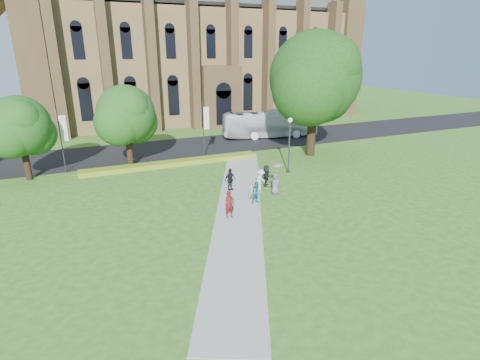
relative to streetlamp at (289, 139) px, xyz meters
name	(u,v)px	position (x,y,z in m)	size (l,w,h in m)	color
ground	(245,210)	(-7.50, -6.50, -3.30)	(160.00, 160.00, 0.00)	#34621D
road	(176,148)	(-7.50, 13.50, -3.29)	(160.00, 10.00, 0.02)	black
footpath	(239,205)	(-7.50, -5.50, -3.28)	(3.20, 30.00, 0.04)	#B2B2A8
flower_hedge	(173,163)	(-9.50, 6.70, -3.07)	(18.00, 1.40, 0.45)	#ACAD22
cathedral	(201,38)	(2.50, 33.23, 9.69)	(52.60, 18.25, 28.00)	olive
streetlamp	(289,139)	(0.00, 0.00, 0.00)	(0.44, 0.44, 5.24)	#38383D
large_tree	(315,78)	(5.50, 4.50, 5.07)	(9.60, 9.60, 13.20)	#332114
street_tree_0	(20,126)	(-22.50, 7.50, 1.58)	(5.20, 5.20, 7.50)	#332114
street_tree_1	(126,115)	(-13.50, 8.00, 1.93)	(5.60, 5.60, 8.05)	#332114
banner_pole_0	(205,126)	(-5.39, 8.70, 0.09)	(0.70, 0.10, 6.00)	#38383D
banner_pole_1	(62,137)	(-19.39, 8.70, 0.09)	(0.70, 0.10, 6.00)	#38383D
tour_coach	(270,124)	(5.69, 14.54, -1.52)	(2.94, 12.58, 3.50)	white
pedestrian_0	(229,204)	(-9.03, -7.32, -2.30)	(0.70, 0.46, 1.91)	#5A1417
pedestrian_1	(257,192)	(-6.13, -5.72, -2.41)	(0.83, 0.64, 1.70)	#186878
pedestrian_2	(261,181)	(-4.76, -3.61, -2.32)	(1.20, 0.69, 1.86)	silver
pedestrian_3	(230,179)	(-6.95, -2.33, -2.32)	(1.09, 0.45, 1.86)	black
pedestrian_4	(276,184)	(-3.90, -4.57, -2.41)	(0.83, 0.54, 1.70)	slate
pedestrian_5	(266,175)	(-3.71, -2.58, -2.34)	(1.70, 0.54, 1.84)	#222128
pedestrian_6	(252,191)	(-6.39, -5.32, -2.40)	(0.62, 0.41, 1.71)	gray
parasol	(277,169)	(-3.72, -4.47, -1.19)	(0.82, 0.82, 0.72)	#D59698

